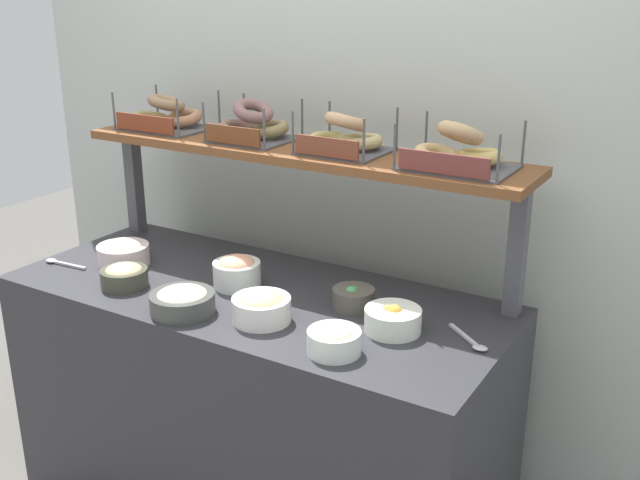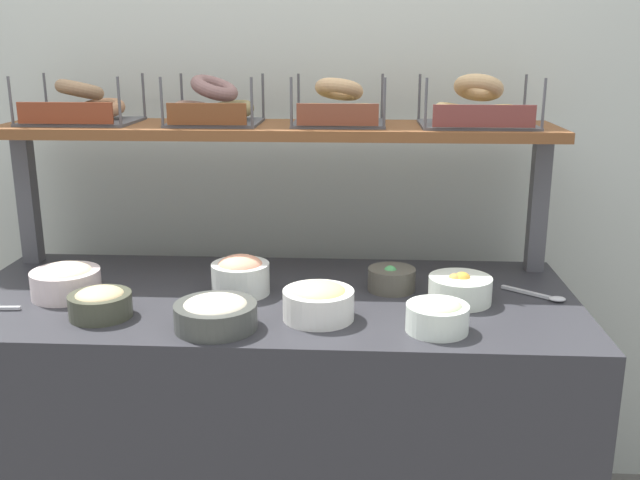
% 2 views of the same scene
% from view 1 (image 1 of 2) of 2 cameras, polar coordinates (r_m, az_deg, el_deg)
% --- Properties ---
extents(back_wall, '(2.86, 0.06, 2.40)m').
position_cam_1_polar(back_wall, '(2.77, 1.41, 6.58)').
color(back_wall, '#B7BDB4').
rests_on(back_wall, ground_plane).
extents(deli_counter, '(1.66, 0.70, 0.85)m').
position_cam_1_polar(deli_counter, '(2.64, -4.81, -12.45)').
color(deli_counter, '#2D2D33').
rests_on(deli_counter, ground_plane).
extents(shelf_riser_left, '(0.05, 0.05, 0.40)m').
position_cam_1_polar(shelf_riser_left, '(3.05, -13.99, 4.31)').
color(shelf_riser_left, '#4C4C51').
rests_on(shelf_riser_left, deli_counter).
extents(shelf_riser_right, '(0.05, 0.05, 0.40)m').
position_cam_1_polar(shelf_riser_right, '(2.28, 14.80, -0.90)').
color(shelf_riser_right, '#4C4C51').
rests_on(shelf_riser_right, deli_counter).
extents(upper_shelf, '(1.62, 0.32, 0.03)m').
position_cam_1_polar(upper_shelf, '(2.53, -1.75, 6.80)').
color(upper_shelf, brown).
rests_on(upper_shelf, shelf_riser_left).
extents(bowl_egg_salad, '(0.18, 0.18, 0.09)m').
position_cam_1_polar(bowl_egg_salad, '(2.23, -4.50, -5.08)').
color(bowl_egg_salad, white).
rests_on(bowl_egg_salad, deli_counter).
extents(bowl_tuna_salad, '(0.20, 0.20, 0.08)m').
position_cam_1_polar(bowl_tuna_salad, '(2.32, -10.46, -4.56)').
color(bowl_tuna_salad, '#454743').
rests_on(bowl_tuna_salad, deli_counter).
extents(bowl_veggie_mix, '(0.13, 0.13, 0.07)m').
position_cam_1_polar(bowl_veggie_mix, '(2.31, 2.57, -4.41)').
color(bowl_veggie_mix, '#514D42').
rests_on(bowl_veggie_mix, deli_counter).
extents(bowl_fruit_salad, '(0.17, 0.17, 0.08)m').
position_cam_1_polar(bowl_fruit_salad, '(2.17, 5.58, -6.05)').
color(bowl_fruit_salad, white).
rests_on(bowl_fruit_salad, deli_counter).
extents(bowl_lox_spread, '(0.16, 0.16, 0.11)m').
position_cam_1_polar(bowl_lox_spread, '(2.47, -6.37, -2.39)').
color(bowl_lox_spread, silver).
rests_on(bowl_lox_spread, deli_counter).
extents(bowl_potato_salad, '(0.18, 0.18, 0.09)m').
position_cam_1_polar(bowl_potato_salad, '(2.74, -14.79, -0.93)').
color(bowl_potato_salad, silver).
rests_on(bowl_potato_salad, deli_counter).
extents(bowl_hummus, '(0.15, 0.15, 0.08)m').
position_cam_1_polar(bowl_hummus, '(2.55, -14.73, -2.64)').
color(bowl_hummus, '#434535').
rests_on(bowl_hummus, deli_counter).
extents(bowl_scallion_spread, '(0.15, 0.15, 0.08)m').
position_cam_1_polar(bowl_scallion_spread, '(2.04, 1.08, -7.57)').
color(bowl_scallion_spread, white).
rests_on(bowl_scallion_spread, deli_counter).
extents(serving_spoon_near_plate, '(0.15, 0.12, 0.01)m').
position_cam_1_polar(serving_spoon_near_plate, '(2.14, 11.55, -7.63)').
color(serving_spoon_near_plate, '#B7B7BC').
rests_on(serving_spoon_near_plate, deli_counter).
extents(serving_spoon_by_edge, '(0.18, 0.03, 0.01)m').
position_cam_1_polar(serving_spoon_by_edge, '(2.82, -19.26, -1.64)').
color(serving_spoon_by_edge, '#B7B7BC').
rests_on(serving_spoon_by_edge, deli_counter).
extents(bagel_basket_everything, '(0.32, 0.26, 0.14)m').
position_cam_1_polar(bagel_basket_everything, '(2.87, -11.66, 9.21)').
color(bagel_basket_everything, '#4C4C51').
rests_on(bagel_basket_everything, upper_shelf).
extents(bagel_basket_poppy, '(0.27, 0.26, 0.15)m').
position_cam_1_polar(bagel_basket_poppy, '(2.62, -5.15, 8.63)').
color(bagel_basket_poppy, '#4C4C51').
rests_on(bagel_basket_poppy, upper_shelf).
extents(bagel_basket_sesame, '(0.28, 0.25, 0.14)m').
position_cam_1_polar(bagel_basket_sesame, '(2.43, 1.89, 7.78)').
color(bagel_basket_sesame, '#4C4C51').
rests_on(bagel_basket_sesame, upper_shelf).
extents(bagel_basket_plain, '(0.32, 0.25, 0.15)m').
position_cam_1_polar(bagel_basket_plain, '(2.25, 10.49, 6.57)').
color(bagel_basket_plain, '#4C4C51').
rests_on(bagel_basket_plain, upper_shelf).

